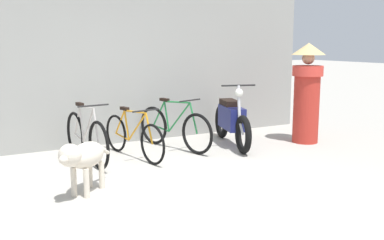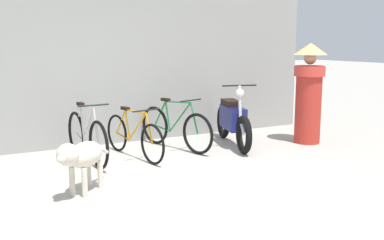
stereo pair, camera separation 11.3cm
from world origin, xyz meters
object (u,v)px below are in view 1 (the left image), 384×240
Objects in this scene: bicycle_0 at (86,138)px; motorcycle at (232,121)px; bicycle_2 at (174,128)px; stray_dog at (83,157)px; person_in_robes at (307,90)px; bicycle_1 at (133,137)px.

motorcycle is at bearing 82.69° from bicycle_0.
motorcycle is at bearing 60.26° from bicycle_2.
bicycle_2 is 2.00× the size of stray_dog.
bicycle_0 is 1.00× the size of bicycle_2.
bicycle_2 is 0.94× the size of person_in_robes.
person_in_robes is at bearing 76.90° from bicycle_0.
bicycle_1 is 1.83m from motorcycle.
motorcycle reaches higher than bicycle_2.
bicycle_2 is at bearing -86.35° from motorcycle.
bicycle_1 is 3.22m from person_in_robes.
bicycle_2 is at bearing 94.01° from bicycle_1.
bicycle_2 is 0.91× the size of motorcycle.
bicycle_1 is 0.93× the size of person_in_robes.
person_in_robes reaches higher than bicycle_0.
bicycle_0 is 0.91× the size of motorcycle.
bicycle_1 is (0.71, -0.08, -0.04)m from bicycle_0.
motorcycle is (1.01, -0.22, 0.08)m from bicycle_2.
bicycle_2 is 1.04m from motorcycle.
motorcycle is 2.20× the size of stray_dog.
bicycle_1 is at bearing -92.37° from bicycle_2.
bicycle_2 is 2.47m from person_in_robes.
stray_dog is (-1.14, -1.35, 0.12)m from bicycle_1.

